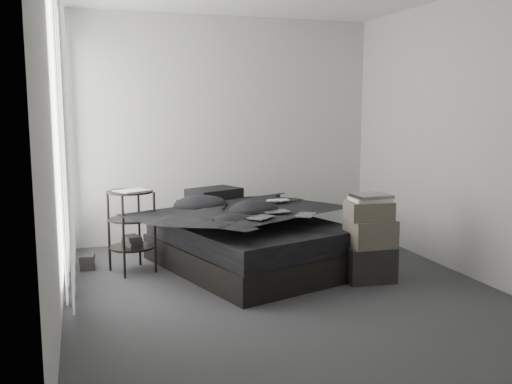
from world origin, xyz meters
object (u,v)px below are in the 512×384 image
object	(u,v)px
side_stand	(132,232)
box_lower	(368,263)
laptop	(276,195)
bed	(250,255)

from	to	relation	value
side_stand	box_lower	xyz separation A→B (m)	(2.02, -0.93, -0.23)
laptop	side_stand	distance (m)	1.47
bed	laptop	size ratio (longest dim) A/B	6.24
bed	box_lower	xyz separation A→B (m)	(0.91, -0.72, 0.03)
side_stand	laptop	bearing A→B (deg)	-2.28
bed	laptop	xyz separation A→B (m)	(0.32, 0.15, 0.56)
bed	side_stand	size ratio (longest dim) A/B	2.42
bed	side_stand	bearing A→B (deg)	151.85
bed	box_lower	distance (m)	1.16
laptop	box_lower	world-z (taller)	laptop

